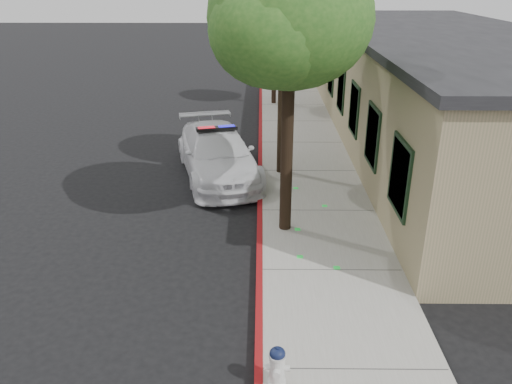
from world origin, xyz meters
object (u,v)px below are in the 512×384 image
at_px(clapboard_building, 442,91).
at_px(street_tree_mid, 284,30).
at_px(street_tree_near, 291,25).
at_px(fire_hydrant, 277,366).
at_px(police_car, 217,153).
at_px(street_tree_far, 275,26).

distance_m(clapboard_building, street_tree_mid, 7.12).
distance_m(clapboard_building, street_tree_near, 9.69).
relative_size(clapboard_building, fire_hydrant, 29.66).
relative_size(clapboard_building, police_car, 3.66).
bearing_deg(police_car, street_tree_far, 63.10).
height_order(clapboard_building, street_tree_near, street_tree_near).
xyz_separation_m(street_tree_near, street_tree_mid, (0.03, 3.98, -0.51)).
bearing_deg(street_tree_near, clapboard_building, 49.64).
bearing_deg(street_tree_mid, street_tree_near, -90.39).
relative_size(street_tree_mid, street_tree_far, 1.21).
xyz_separation_m(fire_hydrant, street_tree_far, (0.38, 18.61, 3.29)).
height_order(street_tree_near, street_tree_far, street_tree_near).
bearing_deg(street_tree_near, street_tree_mid, 89.61).
bearing_deg(street_tree_near, street_tree_far, 89.92).
bearing_deg(police_car, clapboard_building, 6.76).
height_order(police_car, fire_hydrant, police_car).
xyz_separation_m(clapboard_building, fire_hydrant, (-6.34, -12.32, -1.62)).
relative_size(fire_hydrant, street_tree_far, 0.15).
distance_m(street_tree_near, street_tree_mid, 4.02).
xyz_separation_m(street_tree_near, street_tree_far, (0.02, 13.32, -1.28)).
distance_m(clapboard_building, police_car, 8.70).
distance_m(street_tree_mid, street_tree_far, 9.36).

